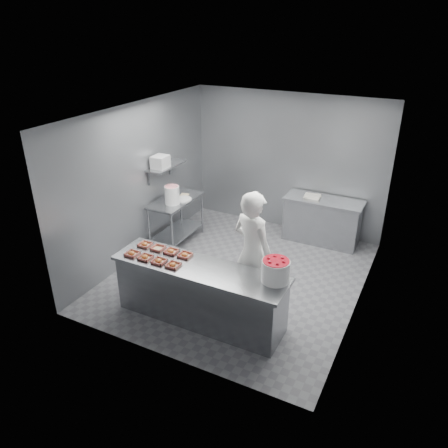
% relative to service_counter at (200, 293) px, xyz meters
% --- Properties ---
extents(floor, '(4.50, 4.50, 0.00)m').
position_rel_service_counter_xyz_m(floor, '(0.00, 1.35, -0.45)').
color(floor, '#4C4C51').
rests_on(floor, ground).
extents(ceiling, '(4.50, 4.50, 0.00)m').
position_rel_service_counter_xyz_m(ceiling, '(0.00, 1.35, 2.35)').
color(ceiling, white).
rests_on(ceiling, wall_back).
extents(wall_back, '(4.00, 0.04, 2.80)m').
position_rel_service_counter_xyz_m(wall_back, '(0.00, 3.60, 0.95)').
color(wall_back, slate).
rests_on(wall_back, ground).
extents(wall_left, '(0.04, 4.50, 2.80)m').
position_rel_service_counter_xyz_m(wall_left, '(-2.00, 1.35, 0.95)').
color(wall_left, slate).
rests_on(wall_left, ground).
extents(wall_right, '(0.04, 4.50, 2.80)m').
position_rel_service_counter_xyz_m(wall_right, '(2.00, 1.35, 0.95)').
color(wall_right, slate).
rests_on(wall_right, ground).
extents(service_counter, '(2.60, 0.70, 0.90)m').
position_rel_service_counter_xyz_m(service_counter, '(0.00, 0.00, 0.00)').
color(service_counter, slate).
rests_on(service_counter, ground).
extents(prep_table, '(0.60, 1.20, 0.90)m').
position_rel_service_counter_xyz_m(prep_table, '(-1.65, 1.95, 0.14)').
color(prep_table, slate).
rests_on(prep_table, ground).
extents(back_counter, '(1.50, 0.60, 0.90)m').
position_rel_service_counter_xyz_m(back_counter, '(0.90, 3.25, -0.00)').
color(back_counter, slate).
rests_on(back_counter, ground).
extents(wall_shelf, '(0.35, 0.90, 0.03)m').
position_rel_service_counter_xyz_m(wall_shelf, '(-1.82, 1.95, 1.10)').
color(wall_shelf, slate).
rests_on(wall_shelf, wall_left).
extents(tray_0, '(0.19, 0.18, 0.06)m').
position_rel_service_counter_xyz_m(tray_0, '(-1.05, -0.16, 0.47)').
color(tray_0, tan).
rests_on(tray_0, service_counter).
extents(tray_1, '(0.19, 0.18, 0.06)m').
position_rel_service_counter_xyz_m(tray_1, '(-0.81, -0.16, 0.47)').
color(tray_1, tan).
rests_on(tray_1, service_counter).
extents(tray_2, '(0.19, 0.18, 0.06)m').
position_rel_service_counter_xyz_m(tray_2, '(-0.57, -0.16, 0.47)').
color(tray_2, tan).
rests_on(tray_2, service_counter).
extents(tray_3, '(0.19, 0.18, 0.06)m').
position_rel_service_counter_xyz_m(tray_3, '(-0.33, -0.16, 0.47)').
color(tray_3, tan).
rests_on(tray_3, service_counter).
extents(tray_4, '(0.19, 0.18, 0.06)m').
position_rel_service_counter_xyz_m(tray_4, '(-1.05, 0.16, 0.47)').
color(tray_4, tan).
rests_on(tray_4, service_counter).
extents(tray_5, '(0.19, 0.18, 0.04)m').
position_rel_service_counter_xyz_m(tray_5, '(-0.81, 0.16, 0.47)').
color(tray_5, tan).
rests_on(tray_5, service_counter).
extents(tray_6, '(0.19, 0.18, 0.06)m').
position_rel_service_counter_xyz_m(tray_6, '(-0.57, 0.16, 0.47)').
color(tray_6, tan).
rests_on(tray_6, service_counter).
extents(tray_7, '(0.19, 0.18, 0.06)m').
position_rel_service_counter_xyz_m(tray_7, '(-0.33, 0.16, 0.47)').
color(tray_7, tan).
rests_on(tray_7, service_counter).
extents(worker, '(0.82, 0.67, 1.93)m').
position_rel_service_counter_xyz_m(worker, '(0.55, 0.60, 0.51)').
color(worker, white).
rests_on(worker, ground).
extents(strawberry_tub, '(0.38, 0.38, 0.31)m').
position_rel_service_counter_xyz_m(strawberry_tub, '(1.08, 0.15, 0.61)').
color(strawberry_tub, silver).
rests_on(strawberry_tub, service_counter).
extents(glaze_bucket, '(0.29, 0.27, 0.42)m').
position_rel_service_counter_xyz_m(glaze_bucket, '(-1.59, 1.75, 0.63)').
color(glaze_bucket, silver).
rests_on(glaze_bucket, prep_table).
extents(bucket_lid, '(0.39, 0.39, 0.02)m').
position_rel_service_counter_xyz_m(bucket_lid, '(-1.51, 2.01, 0.46)').
color(bucket_lid, silver).
rests_on(bucket_lid, prep_table).
extents(rag, '(0.18, 0.16, 0.02)m').
position_rel_service_counter_xyz_m(rag, '(-1.60, 2.21, 0.46)').
color(rag, '#CCB28C').
rests_on(rag, prep_table).
extents(appliance, '(0.27, 0.30, 0.22)m').
position_rel_service_counter_xyz_m(appliance, '(-1.82, 1.77, 1.22)').
color(appliance, gray).
rests_on(appliance, wall_shelf).
extents(paper_stack, '(0.31, 0.23, 0.05)m').
position_rel_service_counter_xyz_m(paper_stack, '(0.66, 3.25, 0.47)').
color(paper_stack, silver).
rests_on(paper_stack, back_counter).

